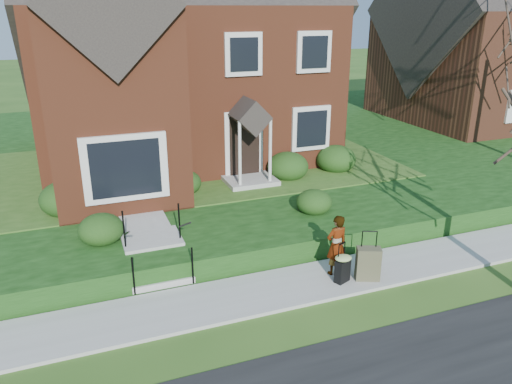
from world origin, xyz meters
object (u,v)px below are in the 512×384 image
woman (336,245)px  suitcase_black (343,267)px  suitcase_olive (368,264)px  front_steps (156,253)px

woman → suitcase_black: 0.54m
suitcase_black → suitcase_olive: (0.60, -0.10, 0.02)m
front_steps → woman: front_steps is taller
front_steps → suitcase_black: front_steps is taller
woman → suitcase_olive: bearing=133.4°
woman → suitcase_black: (-0.04, -0.39, -0.36)m
suitcase_black → suitcase_olive: suitcase_olive is taller
woman → suitcase_olive: 0.82m
front_steps → woman: size_ratio=1.38×
woman → suitcase_olive: size_ratio=1.25×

